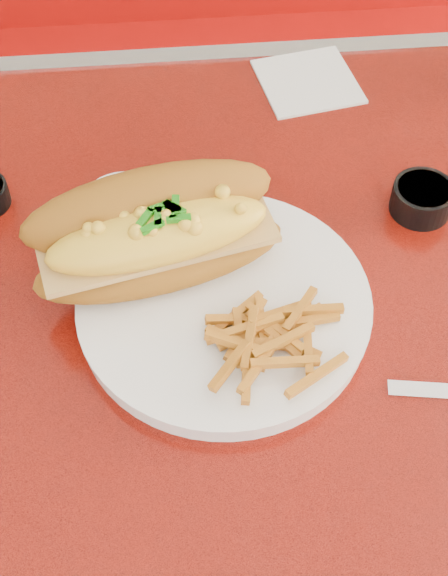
{
  "coord_description": "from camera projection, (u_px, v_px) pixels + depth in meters",
  "views": [
    {
      "loc": [
        -0.11,
        -0.49,
        1.42
      ],
      "look_at": [
        -0.06,
        -0.02,
        0.81
      ],
      "focal_mm": 50.0,
      "sensor_mm": 36.0,
      "label": 1
    }
  ],
  "objects": [
    {
      "name": "sauce_cup_right",
      "position": [
        422.0,
        198.0,
        0.87
      ],
      "size": [
        0.07,
        0.07,
        0.03
      ],
      "rotation": [
        0.0,
        0.0,
        -0.01
      ],
      "color": "black",
      "rests_on": "diner_table"
    },
    {
      "name": "dinner_plate",
      "position": [
        224.0,
        305.0,
        0.79
      ],
      "size": [
        0.35,
        0.35,
        0.02
      ],
      "rotation": [
        0.0,
        0.0,
        0.23
      ],
      "color": "white",
      "rests_on": "diner_table"
    },
    {
      "name": "diner_table",
      "position": [
        276.0,
        372.0,
        0.95
      ],
      "size": [
        1.23,
        0.83,
        0.77
      ],
      "color": "red",
      "rests_on": "ground"
    },
    {
      "name": "fork",
      "position": [
        261.0,
        337.0,
        0.76
      ],
      "size": [
        0.04,
        0.17,
        0.0
      ],
      "rotation": [
        0.0,
        0.0,
        1.45
      ],
      "color": "silver",
      "rests_on": "dinner_plate"
    },
    {
      "name": "paper_napkin",
      "position": [
        308.0,
        81.0,
        1.02
      ],
      "size": [
        0.14,
        0.14,
        0.0
      ],
      "primitive_type": "cube",
      "rotation": [
        0.0,
        0.0,
        0.18
      ],
      "color": "white",
      "rests_on": "diner_table"
    },
    {
      "name": "ground",
      "position": [
        258.0,
        552.0,
        1.43
      ],
      "size": [
        8.0,
        8.0,
        0.0
      ],
      "primitive_type": "plane",
      "color": "beige",
      "rests_on": "ground"
    },
    {
      "name": "gravy_ramekin",
      "position": [
        125.0,
        216.0,
        0.85
      ],
      "size": [
        0.1,
        0.1,
        0.05
      ],
      "rotation": [
        0.0,
        0.0,
        -0.2
      ],
      "color": "white",
      "rests_on": "diner_table"
    },
    {
      "name": "mac_hoagie",
      "position": [
        155.0,
        232.0,
        0.78
      ],
      "size": [
        0.27,
        0.17,
        0.11
      ],
      "rotation": [
        0.0,
        0.0,
        0.22
      ],
      "color": "#9E6219",
      "rests_on": "dinner_plate"
    },
    {
      "name": "fries_pile",
      "position": [
        271.0,
        340.0,
        0.74
      ],
      "size": [
        0.11,
        0.1,
        0.03
      ],
      "primitive_type": null,
      "rotation": [
        0.0,
        0.0,
        -0.08
      ],
      "color": "orange",
      "rests_on": "dinner_plate"
    },
    {
      "name": "booth_bench_far",
      "position": [
        218.0,
        126.0,
        1.7
      ],
      "size": [
        1.2,
        0.51,
        0.9
      ],
      "color": "#A70E0B",
      "rests_on": "ground"
    }
  ]
}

